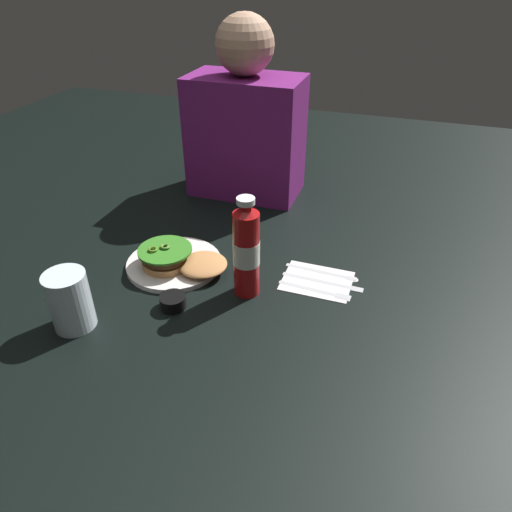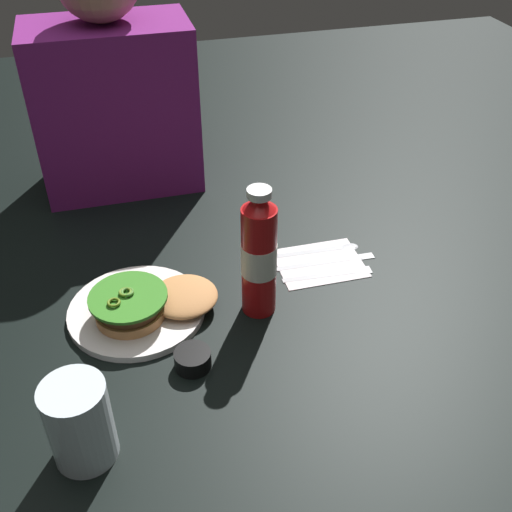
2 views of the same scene
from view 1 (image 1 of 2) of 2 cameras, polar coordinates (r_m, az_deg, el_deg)
ground_plane at (r=1.14m, az=-5.76°, el=-3.61°), size 3.00×3.00×0.00m
dinner_plate at (r=1.22m, az=-9.90°, el=-0.88°), size 0.24×0.24×0.01m
burger_sandwich at (r=1.18m, az=-9.28°, el=-0.42°), size 0.22×0.14×0.05m
ketchup_bottle at (r=1.05m, az=-1.18°, el=0.70°), size 0.06×0.06×0.25m
water_glass at (r=1.06m, az=-21.67°, el=-5.07°), size 0.09×0.09×0.13m
condiment_cup at (r=1.08m, az=-10.06°, el=-5.47°), size 0.06×0.06×0.03m
napkin at (r=1.15m, az=7.43°, el=-2.98°), size 0.17×0.13×0.00m
fork_utensil at (r=1.12m, az=7.90°, el=-4.17°), size 0.18×0.03×0.00m
butter_knife at (r=1.15m, az=8.68°, el=-3.10°), size 0.20×0.02×0.00m
spoon_utensil at (r=1.18m, az=9.22°, el=-2.08°), size 0.19×0.03×0.00m
diner_person at (r=1.50m, az=-1.25°, el=15.82°), size 0.34×0.20×0.54m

